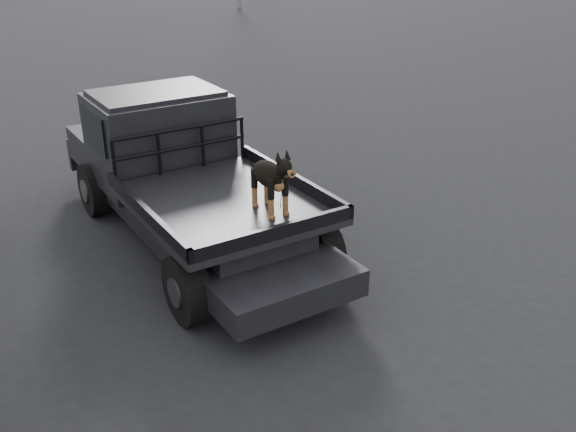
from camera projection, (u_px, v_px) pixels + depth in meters
ground at (212, 332)px, 6.61m from camera, size 120.00×120.00×0.00m
flatbed_ute at (192, 208)px, 8.32m from camera, size 2.00×5.40×0.92m
ute_cab at (158, 123)px, 8.67m from camera, size 1.72×1.30×0.88m
headache_rack at (181, 150)px, 8.17m from camera, size 1.80×0.08×0.55m
dog at (270, 180)px, 6.98m from camera, size 0.32×0.60×0.74m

